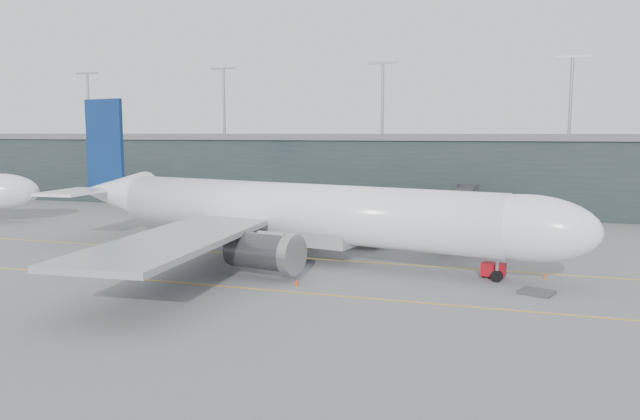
% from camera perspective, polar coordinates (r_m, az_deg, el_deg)
% --- Properties ---
extents(ground, '(320.00, 320.00, 0.00)m').
position_cam_1_polar(ground, '(83.66, -4.78, -3.62)').
color(ground, '#5E5F63').
rests_on(ground, ground).
extents(taxiline_a, '(160.00, 0.25, 0.02)m').
position_cam_1_polar(taxiline_a, '(80.05, -5.88, -4.11)').
color(taxiline_a, gold).
rests_on(taxiline_a, ground).
extents(taxiline_b, '(160.00, 0.25, 0.02)m').
position_cam_1_polar(taxiline_b, '(66.07, -11.49, -6.62)').
color(taxiline_b, gold).
rests_on(taxiline_b, ground).
extents(taxiline_lead_main, '(0.25, 60.00, 0.02)m').
position_cam_1_polar(taxiline_lead_main, '(100.71, 2.24, -1.76)').
color(taxiline_lead_main, gold).
rests_on(taxiline_lead_main, ground).
extents(terminal, '(240.00, 36.00, 29.00)m').
position_cam_1_polar(terminal, '(137.78, 4.50, 3.79)').
color(terminal, '#1F292A').
rests_on(terminal, ground).
extents(main_aircraft, '(72.27, 66.89, 20.39)m').
position_cam_1_polar(main_aircraft, '(76.80, -2.43, -0.24)').
color(main_aircraft, white).
rests_on(main_aircraft, ground).
extents(jet_bridge, '(3.82, 42.93, 6.13)m').
position_cam_1_polar(jet_bridge, '(100.13, 12.78, 0.66)').
color(jet_bridge, '#2D2D32').
rests_on(jet_bridge, ground).
extents(gse_cart, '(2.67, 2.00, 1.63)m').
position_cam_1_polar(gse_cart, '(69.68, 15.58, -5.27)').
color(gse_cart, '#AA0C17').
rests_on(gse_cart, ground).
extents(baggage_dolly, '(3.71, 3.36, 0.31)m').
position_cam_1_polar(baggage_dolly, '(64.36, 19.20, -7.09)').
color(baggage_dolly, '#3D3D43').
rests_on(baggage_dolly, ground).
extents(uld_a, '(2.53, 2.15, 2.08)m').
position_cam_1_polar(uld_a, '(95.69, -5.55, -1.60)').
color(uld_a, '#36373B').
rests_on(uld_a, ground).
extents(uld_b, '(2.43, 2.08, 1.97)m').
position_cam_1_polar(uld_b, '(93.64, -3.31, -1.81)').
color(uld_b, '#36373B').
rests_on(uld_b, ground).
extents(uld_c, '(2.49, 2.21, 1.91)m').
position_cam_1_polar(uld_c, '(92.20, -2.19, -1.96)').
color(uld_c, '#36373B').
rests_on(uld_c, ground).
extents(cone_nose, '(0.39, 0.39, 0.63)m').
position_cam_1_polar(cone_nose, '(71.08, 19.87, -5.69)').
color(cone_nose, '#DE4A0C').
rests_on(cone_nose, ground).
extents(cone_wing_stbd, '(0.45, 0.45, 0.72)m').
position_cam_1_polar(cone_wing_stbd, '(63.99, -2.13, -6.61)').
color(cone_wing_stbd, red).
rests_on(cone_wing_stbd, ground).
extents(cone_wing_port, '(0.41, 0.41, 0.65)m').
position_cam_1_polar(cone_wing_port, '(91.49, 1.84, -2.46)').
color(cone_wing_port, orange).
rests_on(cone_wing_port, ground).
extents(cone_tail, '(0.47, 0.47, 0.75)m').
position_cam_1_polar(cone_tail, '(77.40, -13.20, -4.38)').
color(cone_tail, '#EA5A0D').
rests_on(cone_tail, ground).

